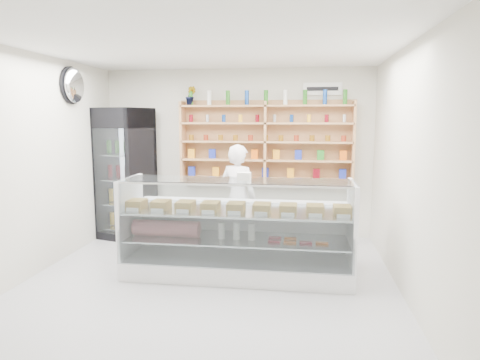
# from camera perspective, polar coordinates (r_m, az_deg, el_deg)

# --- Properties ---
(room) EXTENTS (5.00, 5.00, 5.00)m
(room) POSITION_cam_1_polar(r_m,az_deg,el_deg) (4.83, -4.87, 1.27)
(room) COLOR #A2A2A7
(room) RESTS_ON ground
(display_counter) EXTENTS (2.84, 0.85, 1.24)m
(display_counter) POSITION_cam_1_polar(r_m,az_deg,el_deg) (5.46, -0.38, -9.21)
(display_counter) COLOR white
(display_counter) RESTS_ON floor
(shop_worker) EXTENTS (0.68, 0.57, 1.61)m
(shop_worker) POSITION_cam_1_polar(r_m,az_deg,el_deg) (6.39, -0.27, -2.40)
(shop_worker) COLOR white
(shop_worker) RESTS_ON floor
(drinks_cooler) EXTENTS (0.94, 0.93, 2.15)m
(drinks_cooler) POSITION_cam_1_polar(r_m,az_deg,el_deg) (7.36, -15.11, 0.90)
(drinks_cooler) COLOR black
(drinks_cooler) RESTS_ON floor
(wall_shelving) EXTENTS (2.84, 0.28, 1.33)m
(wall_shelving) POSITION_cam_1_polar(r_m,az_deg,el_deg) (7.04, 3.43, 5.07)
(wall_shelving) COLOR tan
(wall_shelving) RESTS_ON back_wall
(potted_plant) EXTENTS (0.18, 0.15, 0.31)m
(potted_plant) POSITION_cam_1_polar(r_m,az_deg,el_deg) (7.25, -6.59, 11.09)
(potted_plant) COLOR #1E6626
(potted_plant) RESTS_ON wall_shelving
(security_mirror) EXTENTS (0.15, 0.50, 0.50)m
(security_mirror) POSITION_cam_1_polar(r_m,az_deg,el_deg) (6.73, -21.23, 11.68)
(security_mirror) COLOR silver
(security_mirror) RESTS_ON left_wall
(wall_sign) EXTENTS (0.62, 0.03, 0.20)m
(wall_sign) POSITION_cam_1_polar(r_m,az_deg,el_deg) (7.16, 10.94, 11.84)
(wall_sign) COLOR white
(wall_sign) RESTS_ON back_wall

